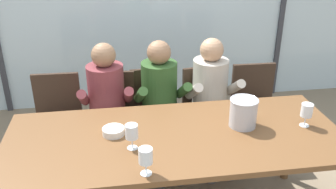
# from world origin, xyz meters

# --- Properties ---
(ground) EXTENTS (14.00, 14.00, 0.00)m
(ground) POSITION_xyz_m (0.00, 1.00, 0.00)
(ground) COLOR #847056
(dining_table) EXTENTS (2.36, 0.97, 0.78)m
(dining_table) POSITION_xyz_m (0.00, 0.00, 0.71)
(dining_table) COLOR brown
(dining_table) RESTS_ON ground
(chair_near_curtain) EXTENTS (0.45, 0.45, 0.89)m
(chair_near_curtain) POSITION_xyz_m (-0.93, 0.92, 0.52)
(chair_near_curtain) COLOR #332319
(chair_near_curtain) RESTS_ON ground
(chair_left_of_center) EXTENTS (0.49, 0.49, 0.89)m
(chair_left_of_center) POSITION_xyz_m (-0.44, 0.89, 0.52)
(chair_left_of_center) COLOR #332319
(chair_left_of_center) RESTS_ON ground
(chair_center) EXTENTS (0.46, 0.46, 0.89)m
(chair_center) POSITION_xyz_m (-0.04, 0.91, 0.52)
(chair_center) COLOR #332319
(chair_center) RESTS_ON ground
(chair_right_of_center) EXTENTS (0.50, 0.50, 0.89)m
(chair_right_of_center) POSITION_xyz_m (0.46, 0.89, 0.52)
(chair_right_of_center) COLOR #332319
(chair_right_of_center) RESTS_ON ground
(chair_near_window_right) EXTENTS (0.45, 0.45, 0.89)m
(chair_near_window_right) POSITION_xyz_m (0.93, 0.89, 0.52)
(chair_near_window_right) COLOR #332319
(chair_near_window_right) RESTS_ON ground
(person_maroon_top) EXTENTS (0.46, 0.61, 1.21)m
(person_maroon_top) POSITION_xyz_m (-0.48, 0.76, 0.69)
(person_maroon_top) COLOR brown
(person_maroon_top) RESTS_ON ground
(person_olive_shirt) EXTENTS (0.49, 0.63, 1.21)m
(person_olive_shirt) POSITION_xyz_m (0.00, 0.76, 0.69)
(person_olive_shirt) COLOR #2D5123
(person_olive_shirt) RESTS_ON ground
(person_beige_jumper) EXTENTS (0.48, 0.63, 1.21)m
(person_beige_jumper) POSITION_xyz_m (0.47, 0.76, 0.69)
(person_beige_jumper) COLOR #B7AD9E
(person_beige_jumper) RESTS_ON ground
(ice_bucket_primary) EXTENTS (0.20, 0.20, 0.21)m
(ice_bucket_primary) POSITION_xyz_m (0.50, 0.06, 0.89)
(ice_bucket_primary) COLOR #B7B7BC
(ice_bucket_primary) RESTS_ON dining_table
(tasting_bowl) EXTENTS (0.15, 0.15, 0.05)m
(tasting_bowl) POSITION_xyz_m (-0.43, 0.08, 0.80)
(tasting_bowl) COLOR silver
(tasting_bowl) RESTS_ON dining_table
(wine_glass_by_left_taster) EXTENTS (0.08, 0.08, 0.17)m
(wine_glass_by_left_taster) POSITION_xyz_m (-0.24, -0.40, 0.90)
(wine_glass_by_left_taster) COLOR silver
(wine_glass_by_left_taster) RESTS_ON dining_table
(wine_glass_near_bucket) EXTENTS (0.08, 0.08, 0.17)m
(wine_glass_near_bucket) POSITION_xyz_m (-0.31, -0.12, 0.90)
(wine_glass_near_bucket) COLOR silver
(wine_glass_near_bucket) RESTS_ON dining_table
(wine_glass_center_pour) EXTENTS (0.08, 0.08, 0.17)m
(wine_glass_center_pour) POSITION_xyz_m (0.95, -0.01, 0.90)
(wine_glass_center_pour) COLOR silver
(wine_glass_center_pour) RESTS_ON dining_table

